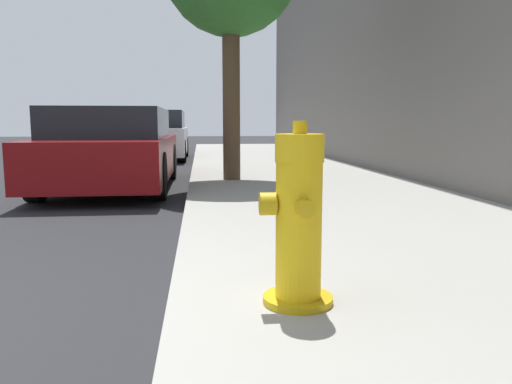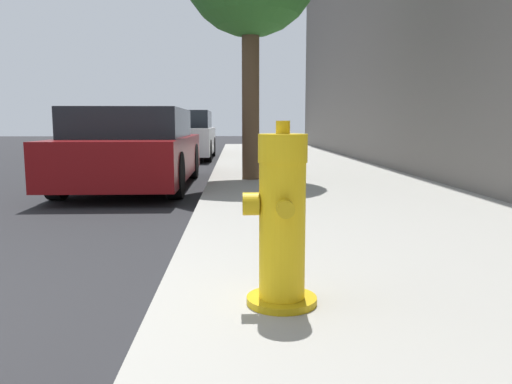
{
  "view_description": "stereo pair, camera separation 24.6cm",
  "coord_description": "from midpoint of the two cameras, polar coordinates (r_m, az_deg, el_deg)",
  "views": [
    {
      "loc": [
        2.06,
        -2.02,
        1.03
      ],
      "look_at": [
        2.45,
        1.54,
        0.54
      ],
      "focal_mm": 35.0,
      "sensor_mm": 36.0,
      "label": 1
    },
    {
      "loc": [
        2.3,
        -2.04,
        1.03
      ],
      "look_at": [
        2.45,
        1.54,
        0.54
      ],
      "focal_mm": 35.0,
      "sensor_mm": 36.0,
      "label": 2
    }
  ],
  "objects": [
    {
      "name": "parked_car_near",
      "position": [
        8.3,
        -12.89,
        4.81
      ],
      "size": [
        1.81,
        4.31,
        1.27
      ],
      "color": "maroon",
      "rests_on": "ground_plane"
    },
    {
      "name": "fire_hydrant",
      "position": [
        2.44,
        5.83,
        -3.51
      ],
      "size": [
        0.37,
        0.36,
        0.9
      ],
      "color": "#C39C11",
      "rests_on": "sidewalk_slab"
    },
    {
      "name": "parked_car_mid",
      "position": [
        14.85,
        -7.9,
        6.37
      ],
      "size": [
        1.79,
        4.03,
        1.4
      ],
      "color": "silver",
      "rests_on": "ground_plane"
    }
  ]
}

